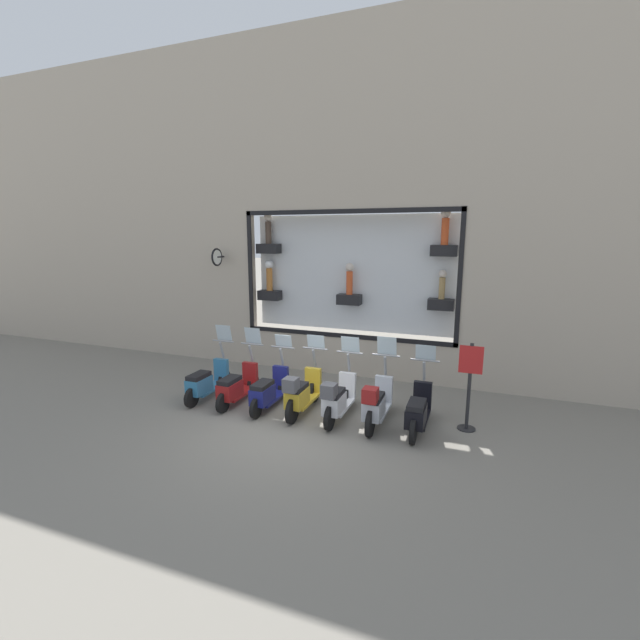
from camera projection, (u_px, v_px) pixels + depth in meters
ground_plane at (296, 424)px, 8.85m from camera, size 120.00×120.00×0.00m
building_facade at (349, 204)px, 11.25m from camera, size 1.18×36.00×9.11m
scooter_black_0 at (418, 411)px, 8.44m from camera, size 1.80×0.61×1.58m
scooter_silver_1 at (376, 403)px, 8.67m from camera, size 1.81×0.60×1.69m
scooter_white_2 at (338, 399)px, 8.95m from camera, size 1.80×0.60×1.62m
scooter_yellow_3 at (301, 393)px, 9.24m from camera, size 1.81×0.61×1.59m
scooter_navy_4 at (268, 391)px, 9.58m from camera, size 1.79×0.60×1.53m
scooter_red_5 at (236, 386)px, 9.87m from camera, size 1.79×0.61×1.64m
scooter_teal_6 at (206, 382)px, 10.16m from camera, size 1.79×0.61×1.64m
shop_sign_post at (469, 383)px, 8.43m from camera, size 0.36×0.45×1.78m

